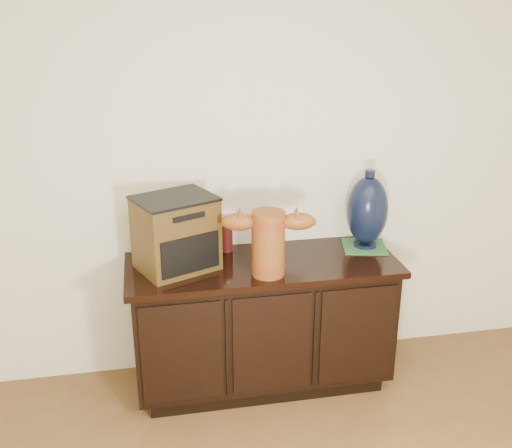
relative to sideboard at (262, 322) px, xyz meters
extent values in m
plane|color=#EEECCE|center=(0.00, 0.27, 0.91)|extent=(4.50, 0.00, 4.50)
cube|color=black|center=(0.00, 0.00, -0.35)|extent=(1.29, 0.45, 0.08)
cube|color=black|center=(0.00, 0.00, 0.01)|extent=(1.40, 0.50, 0.64)
cube|color=black|center=(0.00, 0.00, 0.35)|extent=(1.46, 0.56, 0.03)
cube|color=black|center=(-0.47, -0.25, 0.01)|extent=(0.41, 0.01, 0.56)
cube|color=black|center=(0.00, -0.25, 0.01)|extent=(0.41, 0.01, 0.56)
cube|color=black|center=(0.47, -0.25, 0.01)|extent=(0.41, 0.01, 0.56)
cylinder|color=brown|center=(0.00, -0.15, 0.54)|extent=(0.19, 0.19, 0.34)
cylinder|color=#4C180E|center=(0.00, -0.15, 0.41)|extent=(0.20, 0.20, 0.03)
cylinder|color=#4C180E|center=(0.00, -0.15, 0.65)|extent=(0.20, 0.20, 0.03)
ellipsoid|color=brown|center=(-0.15, -0.13, 0.66)|extent=(0.19, 0.11, 0.09)
ellipsoid|color=brown|center=(0.14, -0.17, 0.66)|extent=(0.19, 0.11, 0.09)
cube|color=#442F11|center=(-0.45, 0.02, 0.56)|extent=(0.47, 0.43, 0.38)
cube|color=black|center=(-0.39, -0.12, 0.50)|extent=(0.30, 0.14, 0.19)
cube|color=black|center=(-0.45, 0.02, 0.75)|extent=(0.48, 0.44, 0.01)
cube|color=#2C6333|center=(0.61, 0.10, 0.37)|extent=(0.28, 0.28, 0.01)
cylinder|color=black|center=(0.61, 0.10, 0.38)|extent=(0.13, 0.13, 0.02)
ellipsoid|color=black|center=(0.61, 0.10, 0.59)|extent=(0.27, 0.27, 0.39)
cylinder|color=black|center=(0.61, 0.10, 0.80)|extent=(0.06, 0.06, 0.04)
cylinder|color=#5A110F|center=(-0.17, 0.19, 0.45)|extent=(0.07, 0.07, 0.17)
cylinder|color=silver|center=(-0.17, 0.19, 0.55)|extent=(0.06, 0.06, 0.03)
camera|label=1|loc=(-0.58, -2.88, 1.69)|focal=42.00mm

